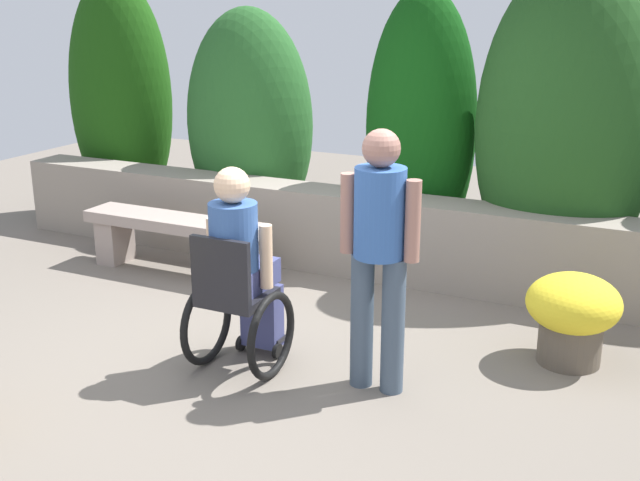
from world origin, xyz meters
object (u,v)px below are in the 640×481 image
at_px(stone_bench, 175,235).
at_px(person_standing_companion, 379,245).
at_px(flower_pot_purple_near, 573,313).
at_px(person_in_wheelchair, 240,277).

distance_m(stone_bench, person_standing_companion, 2.71).
bearing_deg(flower_pot_purple_near, stone_bench, 174.02).
bearing_deg(flower_pot_purple_near, person_in_wheelchair, -152.33).
bearing_deg(person_in_wheelchair, flower_pot_purple_near, 38.51).
bearing_deg(person_in_wheelchair, stone_bench, 148.41).
bearing_deg(stone_bench, person_standing_companion, -24.94).
height_order(person_in_wheelchair, flower_pot_purple_near, person_in_wheelchair).
distance_m(person_in_wheelchair, person_standing_companion, 0.94).
height_order(stone_bench, person_standing_companion, person_standing_companion).
height_order(stone_bench, person_in_wheelchair, person_in_wheelchair).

